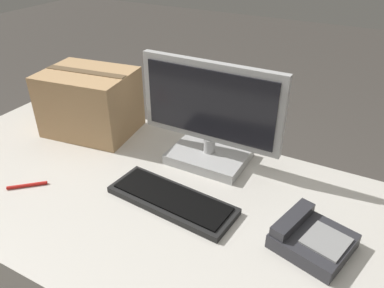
{
  "coord_description": "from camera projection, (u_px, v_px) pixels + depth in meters",
  "views": [
    {
      "loc": [
        0.67,
        -0.82,
        1.53
      ],
      "look_at": [
        0.15,
        0.14,
        0.87
      ],
      "focal_mm": 35.0,
      "sensor_mm": 36.0,
      "label": 1
    }
  ],
  "objects": [
    {
      "name": "pen_marker",
      "position": [
        27.0,
        185.0,
        1.31
      ],
      "size": [
        0.11,
        0.1,
        0.01
      ],
      "rotation": [
        0.0,
        0.0,
        0.74
      ],
      "color": "red",
      "rests_on": "office_desk"
    },
    {
      "name": "desk_phone",
      "position": [
        311.0,
        238.0,
        1.06
      ],
      "size": [
        0.24,
        0.23,
        0.08
      ],
      "rotation": [
        0.0,
        0.0,
        -0.27
      ],
      "color": "#2D2D33",
      "rests_on": "office_desk"
    },
    {
      "name": "keyboard",
      "position": [
        172.0,
        200.0,
        1.23
      ],
      "size": [
        0.45,
        0.19,
        0.03
      ],
      "rotation": [
        0.0,
        0.0,
        -0.09
      ],
      "color": "black",
      "rests_on": "office_desk"
    },
    {
      "name": "office_desk",
      "position": [
        143.0,
        259.0,
        1.5
      ],
      "size": [
        1.8,
        0.9,
        0.72
      ],
      "color": "beige",
      "rests_on": "ground_plane"
    },
    {
      "name": "monitor",
      "position": [
        210.0,
        121.0,
        1.37
      ],
      "size": [
        0.55,
        0.22,
        0.4
      ],
      "color": "#B7B7B7",
      "rests_on": "office_desk"
    },
    {
      "name": "cardboard_box",
      "position": [
        90.0,
        102.0,
        1.6
      ],
      "size": [
        0.4,
        0.33,
        0.27
      ],
      "rotation": [
        0.0,
        0.0,
        0.14
      ],
      "color": "tan",
      "rests_on": "office_desk"
    }
  ]
}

